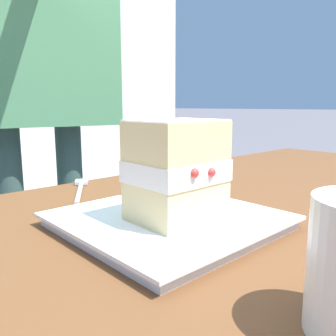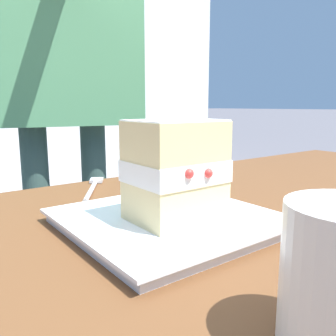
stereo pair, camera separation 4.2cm
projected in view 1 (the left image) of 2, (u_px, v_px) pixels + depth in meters
patio_table at (293, 323)px, 0.41m from camera, size 1.55×0.88×0.77m
dessert_plate at (168, 221)px, 0.43m from camera, size 0.24×0.24×0.02m
cake_slice at (176, 170)px, 0.41m from camera, size 0.10×0.09×0.12m
dessert_fork at (80, 189)px, 0.61m from camera, size 0.10×0.15×0.01m
diner_person at (31, 27)px, 0.99m from camera, size 0.50×0.64×1.71m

